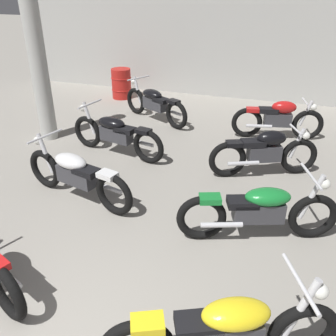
# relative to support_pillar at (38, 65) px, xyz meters

# --- Properties ---
(back_wall) EXTENTS (12.84, 0.24, 3.60)m
(back_wall) POSITION_rel_support_pillar_xyz_m (3.30, 4.44, 0.20)
(back_wall) COLOR #B2B2AD
(back_wall) RESTS_ON ground
(support_pillar) EXTENTS (0.36, 0.36, 3.20)m
(support_pillar) POSITION_rel_support_pillar_xyz_m (0.00, 0.00, 0.00)
(support_pillar) COLOR #B2B2AD
(support_pillar) RESTS_ON ground
(motorcycle_left_row_1) EXTENTS (2.13, 0.81, 0.97)m
(motorcycle_left_row_1) POSITION_rel_support_pillar_xyz_m (1.94, -2.04, -1.15)
(motorcycle_left_row_1) COLOR black
(motorcycle_left_row_1) RESTS_ON ground
(motorcycle_left_row_2) EXTENTS (2.15, 0.74, 0.97)m
(motorcycle_left_row_2) POSITION_rel_support_pillar_xyz_m (1.80, -0.31, -1.15)
(motorcycle_left_row_2) COLOR black
(motorcycle_left_row_2) RESTS_ON ground
(motorcycle_left_row_3) EXTENTS (1.96, 1.16, 0.97)m
(motorcycle_left_row_3) POSITION_rel_support_pillar_xyz_m (1.85, 1.77, -1.15)
(motorcycle_left_row_3) COLOR black
(motorcycle_left_row_3) RESTS_ON ground
(motorcycle_right_row_0) EXTENTS (2.02, 1.08, 0.97)m
(motorcycle_right_row_0) POSITION_rel_support_pillar_xyz_m (4.66, -4.14, -1.15)
(motorcycle_right_row_0) COLOR black
(motorcycle_right_row_0) RESTS_ON ground
(motorcycle_right_row_1) EXTENTS (2.08, 0.95, 0.97)m
(motorcycle_right_row_1) POSITION_rel_support_pillar_xyz_m (4.76, -2.15, -1.15)
(motorcycle_right_row_1) COLOR black
(motorcycle_right_row_1) RESTS_ON ground
(motorcycle_right_row_2) EXTENTS (1.85, 0.90, 0.88)m
(motorcycle_right_row_2) POSITION_rel_support_pillar_xyz_m (4.66, -0.28, -1.14)
(motorcycle_right_row_2) COLOR black
(motorcycle_right_row_2) RESTS_ON ground
(motorcycle_right_row_3) EXTENTS (1.95, 0.65, 0.88)m
(motorcycle_right_row_3) POSITION_rel_support_pillar_xyz_m (4.78, 1.56, -1.14)
(motorcycle_right_row_3) COLOR black
(motorcycle_right_row_3) RESTS_ON ground
(oil_drum) EXTENTS (0.59, 0.59, 0.85)m
(oil_drum) POSITION_rel_support_pillar_xyz_m (0.25, 3.29, -1.18)
(oil_drum) COLOR red
(oil_drum) RESTS_ON ground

